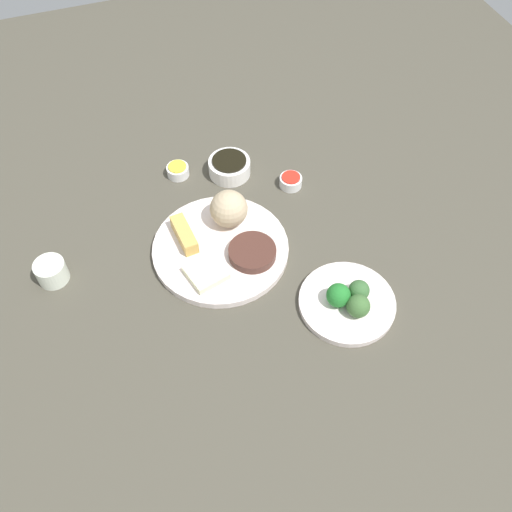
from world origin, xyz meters
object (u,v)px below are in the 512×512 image
Objects in this scene: main_plate at (219,249)px; sauce_ramekin_sweet_and_sour at (291,182)px; soy_sauce_bowl at (230,167)px; teacup at (51,272)px; broccoli_plate at (347,303)px; sauce_ramekin_hot_mustard at (178,171)px.

main_plate is 5.55× the size of sauce_ramekin_sweet_and_sour.
soy_sauce_bowl is 1.89× the size of sauce_ramekin_sweet_and_sour.
soy_sauce_bowl is 1.56× the size of teacup.
sauce_ramekin_hot_mustard reaches higher than broccoli_plate.
main_plate is 5.55× the size of sauce_ramekin_hot_mustard.
sauce_ramekin_hot_mustard is at bearing -64.55° from broccoli_plate.
teacup reaches higher than main_plate.
sauce_ramekin_sweet_and_sour reaches higher than broccoli_plate.
broccoli_plate is at bearing 133.25° from main_plate.
main_plate is at bearing 66.23° from soy_sauce_bowl.
main_plate is 0.34m from teacup.
broccoli_plate is 0.44m from soy_sauce_bowl.
broccoli_plate is 0.60m from teacup.
main_plate is at bearing 171.94° from teacup.
teacup is (0.56, 0.08, 0.01)m from sauce_ramekin_sweet_and_sour.
teacup reaches higher than broccoli_plate.
teacup is at bearing -25.80° from broccoli_plate.
sauce_ramekin_hot_mustard is 0.38m from teacup.
sauce_ramekin_hot_mustard is at bearing -27.13° from sauce_ramekin_sweet_and_sour.
broccoli_plate is 3.69× the size of sauce_ramekin_sweet_and_sour.
main_plate is 1.50× the size of broccoli_plate.
broccoli_plate is 1.96× the size of soy_sauce_bowl.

